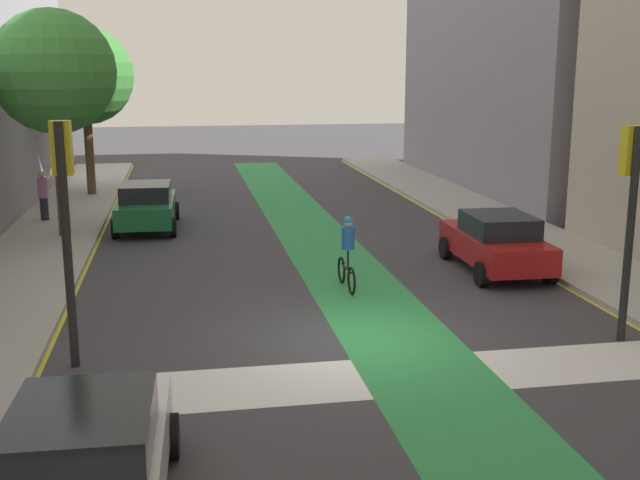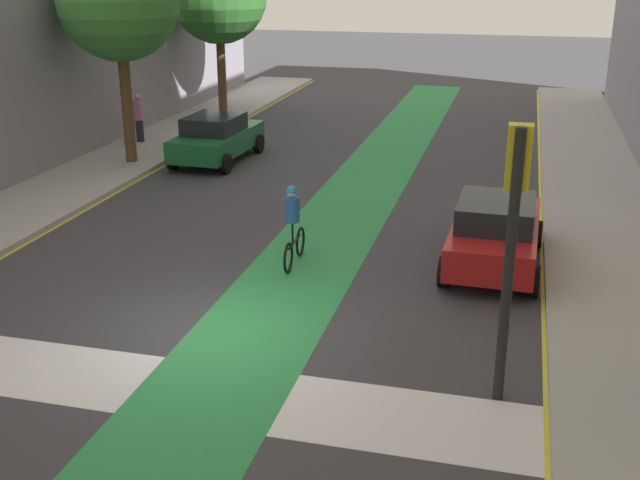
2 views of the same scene
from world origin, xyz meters
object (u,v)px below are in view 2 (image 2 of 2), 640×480
Objects in this scene: traffic_signal_near_right at (514,213)px; pedestrian_sidewalk_left_a at (139,117)px; cyclist_in_lane at (293,224)px; car_red_right_far at (495,232)px; car_green_left_far at (217,138)px; street_tree_near at (118,0)px.

pedestrian_sidewalk_left_a is at bearing 132.89° from traffic_signal_near_right.
cyclist_in_lane is at bearing -48.77° from pedestrian_sidewalk_left_a.
pedestrian_sidewalk_left_a is at bearing 131.23° from cyclist_in_lane.
car_red_right_far is 4.42m from cyclist_in_lane.
car_green_left_far is 0.61× the size of street_tree_near.
pedestrian_sidewalk_left_a reaches higher than cyclist_in_lane.
car_green_left_far is 2.29× the size of cyclist_in_lane.
pedestrian_sidewalk_left_a is 5.09m from street_tree_near.
traffic_signal_near_right is at bearing -43.69° from cyclist_in_lane.
pedestrian_sidewalk_left_a is 0.25× the size of street_tree_near.
car_red_right_far is (-0.34, 5.47, -2.19)m from traffic_signal_near_right.
street_tree_near reaches higher than car_red_right_far.
traffic_signal_near_right is 2.30× the size of cyclist_in_lane.
traffic_signal_near_right is at bearing -52.80° from car_green_left_far.
traffic_signal_near_right is 1.00× the size of car_red_right_far.
car_red_right_far is 15.68m from pedestrian_sidewalk_left_a.
street_tree_near is (-12.26, 11.60, 2.22)m from traffic_signal_near_right.
traffic_signal_near_right is 0.61× the size of street_tree_near.
cyclist_in_lane is at bearing -58.72° from car_green_left_far.
car_red_right_far is 2.29× the size of cyclist_in_lane.
traffic_signal_near_right reaches higher than cyclist_in_lane.
car_green_left_far is 2.48× the size of pedestrian_sidewalk_left_a.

